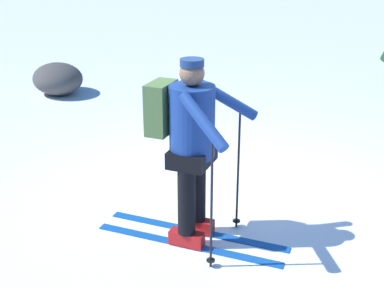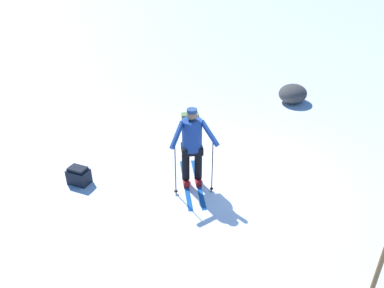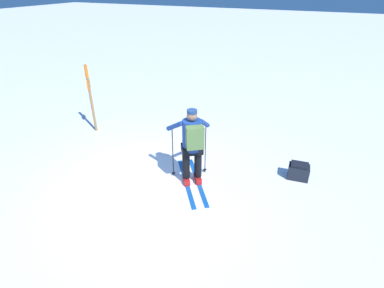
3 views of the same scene
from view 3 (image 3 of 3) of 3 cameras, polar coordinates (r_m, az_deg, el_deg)
ground_plane at (r=6.15m, az=-8.28°, el=-8.19°), size 80.00×80.00×0.00m
skier at (r=5.72m, az=0.04°, el=0.24°), size 1.57×1.26×1.60m
dropped_backpack at (r=6.64m, az=19.64°, el=-4.91°), size 0.32×0.44×0.36m
trail_marker at (r=8.30m, az=-18.86°, el=9.19°), size 0.22×0.14×1.82m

